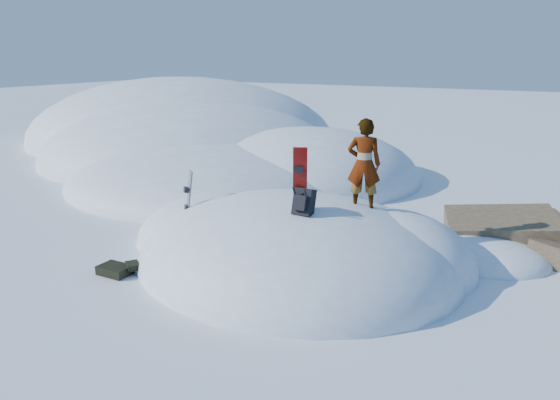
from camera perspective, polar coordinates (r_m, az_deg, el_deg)
The scene contains 9 objects.
ground at distance 11.67m, azimuth 1.59°, elevation -6.87°, with size 120.00×120.00×0.00m, color white.
snow_mound at distance 11.94m, azimuth 1.40°, elevation -6.34°, with size 8.00×6.00×3.00m.
snow_ridge at distance 25.21m, azimuth -8.91°, elevation 5.02°, with size 21.50×18.50×6.40m.
rock_outcrop at distance 13.37m, azimuth 22.23°, elevation -5.05°, with size 4.68×4.41×1.68m.
snowboard_red at distance 11.90m, azimuth 2.07°, elevation 1.84°, with size 0.40×0.39×1.63m.
snowboard_dark at distance 12.41m, azimuth -9.61°, elevation -0.06°, with size 0.34×0.33×1.38m.
backpack at distance 10.29m, azimuth 2.46°, elevation -0.20°, with size 0.38×0.45×0.61m.
gear_pile at distance 11.67m, azimuth -16.57°, elevation -6.94°, with size 0.85×0.64×0.23m.
person at distance 11.07m, azimuth 8.76°, elevation 3.73°, with size 0.67×0.44×1.85m, color slate.
Camera 1 is at (5.06, -9.56, 4.39)m, focal length 35.00 mm.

